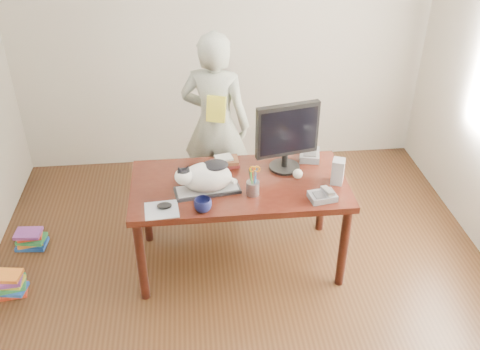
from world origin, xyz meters
The scene contains 18 objects.
room centered at (0.00, 0.00, 1.35)m, with size 4.50×4.50×4.50m.
desk centered at (0.00, 0.68, 0.60)m, with size 1.60×0.80×0.75m.
keyboard centered at (-0.24, 0.51, 0.76)m, with size 0.49×0.24×0.03m.
cat centered at (-0.25, 0.51, 0.88)m, with size 0.46×0.28×0.26m.
monitor centered at (0.37, 0.75, 1.06)m, with size 0.48×0.28×0.55m.
pen_cup centered at (0.08, 0.45, 0.82)m, with size 0.10×0.10×0.24m.
mousepad centered at (-0.56, 0.31, 0.75)m, with size 0.25×0.23×0.01m.
mouse centered at (-0.54, 0.33, 0.77)m, with size 0.11×0.08×0.04m.
coffee_mug centered at (-0.28, 0.28, 0.80)m, with size 0.12×0.12×0.10m, color #0E1138.
phone centered at (0.57, 0.33, 0.78)m, with size 0.20×0.18×0.08m.
speaker centered at (0.72, 0.53, 0.85)m, with size 0.12×0.12×0.19m.
baseball centered at (0.44, 0.62, 0.79)m, with size 0.07×0.07×0.07m.
book_stack centered at (-0.08, 0.86, 0.78)m, with size 0.22×0.18×0.08m.
calculator centered at (0.59, 0.90, 0.78)m, with size 0.19×0.23×0.06m.
person centered at (-0.12, 1.42, 0.82)m, with size 0.60×0.39×1.64m, color beige.
held_book centered at (-0.12, 1.25, 1.05)m, with size 0.18×0.14×0.22m.
book_pile_a centered at (-1.75, 0.40, 0.09)m, with size 0.27×0.22×0.18m.
book_pile_b centered at (-1.72, 0.95, 0.07)m, with size 0.26×0.20×0.15m.
Camera 1 is at (-0.33, -2.69, 2.92)m, focal length 40.00 mm.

